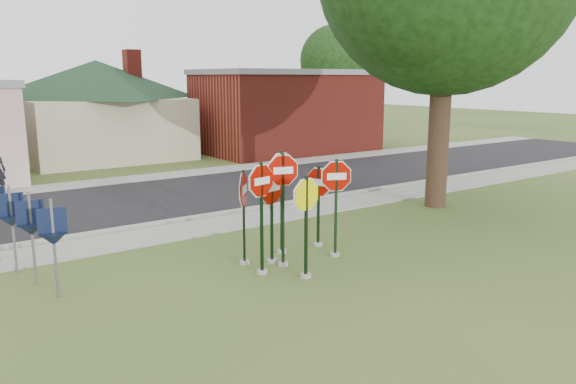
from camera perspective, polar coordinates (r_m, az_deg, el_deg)
ground at (r=12.23m, az=4.46°, el=-9.03°), size 120.00×120.00×0.00m
sidewalk_near at (r=16.61m, az=-7.83°, el=-3.43°), size 60.00×1.60×0.06m
road at (r=20.60m, az=-13.69°, el=-0.75°), size 60.00×7.00×0.04m
sidewalk_far at (r=24.57m, az=-17.46°, el=1.02°), size 60.00×1.60×0.06m
curb at (r=17.46m, az=-9.37°, el=-2.60°), size 60.00×0.20×0.14m
stop_sign_center at (r=12.71m, az=-0.51°, el=-0.19°), size 0.96×0.33×2.75m
stop_sign_yellow at (r=12.03m, az=1.85°, el=-2.35°), size 0.99×0.24×2.34m
stop_sign_left at (r=12.23m, az=-2.71°, el=-1.15°), size 0.99×0.24×2.61m
stop_sign_right at (r=13.51m, az=4.91°, el=-0.27°), size 0.94×0.45×2.50m
stop_sign_back_right at (r=13.66m, az=-0.64°, el=0.37°), size 1.00×0.24×2.66m
stop_sign_back_left at (r=13.00m, az=-1.67°, el=-0.97°), size 1.12×0.36×2.40m
stop_sign_far_right at (r=14.38m, az=3.12°, el=-0.40°), size 0.31×1.00×2.20m
stop_sign_far_left at (r=12.93m, az=-4.52°, el=-1.24°), size 0.76×0.85×2.35m
route_sign_row at (r=13.74m, az=-26.25°, el=-2.57°), size 1.43×4.63×2.00m
building_house at (r=32.16m, az=-18.81°, el=9.80°), size 11.60×11.60×6.20m
building_brick at (r=33.50m, az=-0.08°, el=8.32°), size 10.20×6.20×4.75m
bg_tree_right at (r=45.53m, az=4.83°, el=13.13°), size 5.60×5.60×8.40m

